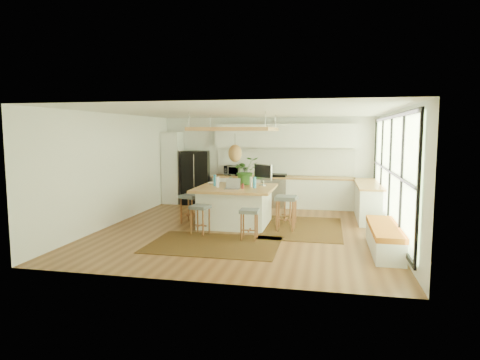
% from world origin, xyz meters
% --- Properties ---
extents(floor, '(7.00, 7.00, 0.00)m').
position_xyz_m(floor, '(0.00, 0.00, 0.00)').
color(floor, brown).
rests_on(floor, ground).
extents(ceiling, '(7.00, 7.00, 0.00)m').
position_xyz_m(ceiling, '(0.00, 0.00, 2.70)').
color(ceiling, white).
rests_on(ceiling, ground).
extents(wall_back, '(6.50, 0.00, 6.50)m').
position_xyz_m(wall_back, '(0.00, 3.50, 1.35)').
color(wall_back, white).
rests_on(wall_back, ground).
extents(wall_front, '(6.50, 0.00, 6.50)m').
position_xyz_m(wall_front, '(0.00, -3.50, 1.35)').
color(wall_front, white).
rests_on(wall_front, ground).
extents(wall_left, '(0.00, 7.00, 7.00)m').
position_xyz_m(wall_left, '(-3.25, 0.00, 1.35)').
color(wall_left, white).
rests_on(wall_left, ground).
extents(wall_right, '(0.00, 7.00, 7.00)m').
position_xyz_m(wall_right, '(3.25, 0.00, 1.35)').
color(wall_right, white).
rests_on(wall_right, ground).
extents(window_wall, '(0.10, 6.20, 2.60)m').
position_xyz_m(window_wall, '(3.22, 0.00, 1.40)').
color(window_wall, black).
rests_on(window_wall, wall_right).
extents(pantry, '(0.55, 0.60, 2.25)m').
position_xyz_m(pantry, '(-2.95, 3.18, 1.12)').
color(pantry, white).
rests_on(pantry, floor).
extents(back_counter_base, '(4.20, 0.60, 0.88)m').
position_xyz_m(back_counter_base, '(0.55, 3.18, 0.44)').
color(back_counter_base, white).
rests_on(back_counter_base, floor).
extents(back_counter_top, '(4.24, 0.64, 0.05)m').
position_xyz_m(back_counter_top, '(0.55, 3.18, 0.90)').
color(back_counter_top, '#AE753D').
rests_on(back_counter_top, back_counter_base).
extents(backsplash, '(4.20, 0.02, 0.80)m').
position_xyz_m(backsplash, '(0.55, 3.48, 1.35)').
color(backsplash, white).
rests_on(backsplash, wall_back).
extents(upper_cabinets, '(4.20, 0.34, 0.70)m').
position_xyz_m(upper_cabinets, '(0.55, 3.32, 2.15)').
color(upper_cabinets, white).
rests_on(upper_cabinets, wall_back).
extents(range, '(0.76, 0.62, 1.00)m').
position_xyz_m(range, '(0.30, 3.18, 0.50)').
color(range, '#A5A5AA').
rests_on(range, floor).
extents(right_counter_base, '(0.60, 2.50, 0.88)m').
position_xyz_m(right_counter_base, '(2.93, 2.00, 0.44)').
color(right_counter_base, white).
rests_on(right_counter_base, floor).
extents(right_counter_top, '(0.64, 2.54, 0.05)m').
position_xyz_m(right_counter_top, '(2.93, 2.00, 0.90)').
color(right_counter_top, '#AE753D').
rests_on(right_counter_top, right_counter_base).
extents(window_bench, '(0.52, 2.00, 0.50)m').
position_xyz_m(window_bench, '(2.95, -1.20, 0.25)').
color(window_bench, white).
rests_on(window_bench, floor).
extents(ceiling_panel, '(1.86, 1.86, 0.80)m').
position_xyz_m(ceiling_panel, '(-0.30, 0.40, 2.05)').
color(ceiling_panel, '#AE753D').
rests_on(ceiling_panel, ceiling).
extents(rug_near, '(2.60, 1.80, 0.01)m').
position_xyz_m(rug_near, '(-0.34, -1.41, 0.01)').
color(rug_near, black).
rests_on(rug_near, floor).
extents(rug_right, '(1.80, 2.60, 0.01)m').
position_xyz_m(rug_right, '(1.33, 0.45, 0.01)').
color(rug_right, black).
rests_on(rug_right, floor).
extents(fridge, '(0.92, 0.77, 1.67)m').
position_xyz_m(fridge, '(-2.19, 3.17, 0.93)').
color(fridge, black).
rests_on(fridge, floor).
extents(island, '(1.85, 1.85, 0.93)m').
position_xyz_m(island, '(-0.31, 0.49, 0.47)').
color(island, '#AE753D').
rests_on(island, floor).
extents(stool_near_left, '(0.45, 0.45, 0.65)m').
position_xyz_m(stool_near_left, '(-0.86, -0.64, 0.35)').
color(stool_near_left, '#4E5356').
rests_on(stool_near_left, floor).
extents(stool_near_right, '(0.40, 0.40, 0.65)m').
position_xyz_m(stool_near_right, '(0.29, -0.87, 0.35)').
color(stool_near_right, '#4E5356').
rests_on(stool_near_right, floor).
extents(stool_right_front, '(0.48, 0.48, 0.80)m').
position_xyz_m(stool_right_front, '(0.95, 0.15, 0.35)').
color(stool_right_front, '#4E5356').
rests_on(stool_right_front, floor).
extents(stool_right_back, '(0.51, 0.51, 0.67)m').
position_xyz_m(stool_right_back, '(0.92, 0.90, 0.35)').
color(stool_right_back, '#4E5356').
rests_on(stool_right_back, floor).
extents(stool_left_side, '(0.52, 0.52, 0.71)m').
position_xyz_m(stool_left_side, '(-1.45, 0.42, 0.35)').
color(stool_left_side, '#4E5356').
rests_on(stool_left_side, floor).
extents(laptop, '(0.36, 0.38, 0.26)m').
position_xyz_m(laptop, '(-0.30, 0.09, 1.05)').
color(laptop, '#A5A5AA').
rests_on(laptop, island).
extents(monitor, '(0.60, 0.49, 0.54)m').
position_xyz_m(monitor, '(0.29, 0.93, 1.19)').
color(monitor, '#A5A5AA').
rests_on(monitor, island).
extents(microwave, '(0.62, 0.45, 0.38)m').
position_xyz_m(microwave, '(-0.94, 3.19, 1.11)').
color(microwave, '#A5A5AA').
rests_on(microwave, back_counter_top).
extents(island_plant, '(0.91, 0.93, 0.54)m').
position_xyz_m(island_plant, '(-0.17, 1.04, 1.20)').
color(island_plant, '#1E4C19').
rests_on(island_plant, island).
extents(island_bowl, '(0.20, 0.20, 0.05)m').
position_xyz_m(island_bowl, '(-1.01, 0.87, 0.95)').
color(island_bowl, silver).
rests_on(island_bowl, island).
extents(island_bottle_0, '(0.07, 0.07, 0.19)m').
position_xyz_m(island_bottle_0, '(-0.86, 0.59, 1.03)').
color(island_bottle_0, '#2F88BD').
rests_on(island_bottle_0, island).
extents(island_bottle_1, '(0.07, 0.07, 0.19)m').
position_xyz_m(island_bottle_1, '(-0.71, 0.34, 1.03)').
color(island_bottle_1, white).
rests_on(island_bottle_1, island).
extents(island_bottle_2, '(0.07, 0.07, 0.19)m').
position_xyz_m(island_bottle_2, '(-0.06, 0.19, 1.03)').
color(island_bottle_2, maroon).
rests_on(island_bottle_2, island).
extents(island_bottle_3, '(0.07, 0.07, 0.19)m').
position_xyz_m(island_bottle_3, '(0.04, 0.54, 1.03)').
color(island_bottle_3, silver).
rests_on(island_bottle_3, island).
extents(island_bottle_4, '(0.07, 0.07, 0.19)m').
position_xyz_m(island_bottle_4, '(-0.51, 0.74, 1.03)').
color(island_bottle_4, '#528968').
rests_on(island_bottle_4, island).
extents(island_bottle_5, '(0.07, 0.07, 0.19)m').
position_xyz_m(island_bottle_5, '(0.19, 0.39, 1.03)').
color(island_bottle_5, '#2F88BD').
rests_on(island_bottle_5, island).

